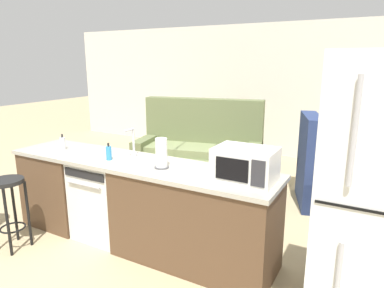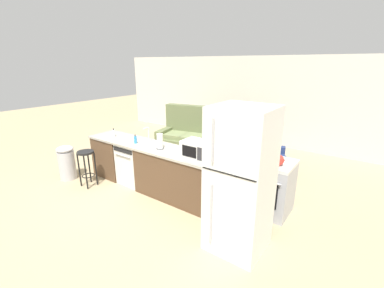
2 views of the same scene
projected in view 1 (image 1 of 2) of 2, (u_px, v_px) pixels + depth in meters
name	position (u px, v px, depth m)	size (l,w,h in m)	color
ground_plane	(127.00, 239.00, 3.69)	(24.00, 24.00, 0.00)	tan
wall_back	(272.00, 91.00, 6.82)	(10.00, 0.06, 2.60)	silver
kitchen_counter	(143.00, 208.00, 3.48)	(2.94, 0.66, 0.90)	brown
dishwasher	(107.00, 198.00, 3.71)	(0.58, 0.61, 0.84)	silver
stove_range	(379.00, 230.00, 2.95)	(0.76, 0.68, 0.90)	#A8AAB2
microwave	(245.00, 164.00, 2.83)	(0.50, 0.37, 0.28)	white
sink_faucet	(133.00, 144.00, 3.56)	(0.07, 0.18, 0.30)	silver
paper_towel_roll	(161.00, 154.00, 3.17)	(0.14, 0.14, 0.28)	#4C4C51
soap_bottle	(109.00, 153.00, 3.44)	(0.06, 0.06, 0.18)	#338CCC
dish_soap_bottle	(63.00, 143.00, 3.85)	(0.06, 0.06, 0.18)	silver
bar_stool	(9.00, 199.00, 3.41)	(0.32, 0.32, 0.74)	black
couch	(200.00, 153.00, 5.68)	(2.14, 1.29, 1.27)	#667047
armchair	(323.00, 179.00, 4.54)	(1.02, 1.05, 1.20)	navy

